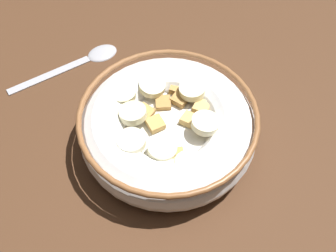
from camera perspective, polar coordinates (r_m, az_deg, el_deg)
ground_plane at (r=49.61cm, az=0.00°, el=-2.69°), size 95.49×95.49×2.00cm
cereal_bowl at (r=46.47cm, az=-0.02°, el=-0.17°), size 18.73×18.73×5.34cm
spoon at (r=57.31cm, az=-10.51°, el=8.62°), size 14.31×6.99×0.80cm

